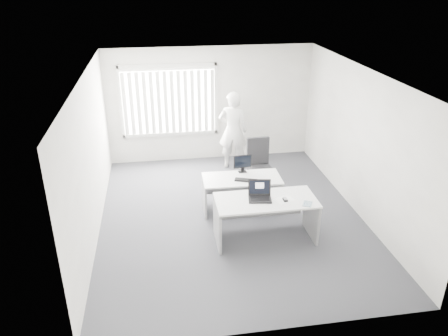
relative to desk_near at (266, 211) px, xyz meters
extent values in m
plane|color=#43444A|center=(-0.46, 0.85, -0.57)|extent=(6.00, 6.00, 0.00)
cube|color=silver|center=(-0.46, 3.85, 0.83)|extent=(5.00, 0.02, 2.80)
cube|color=silver|center=(-0.46, -2.15, 0.83)|extent=(5.00, 0.02, 2.80)
cube|color=silver|center=(-2.96, 0.85, 0.83)|extent=(0.02, 6.00, 2.80)
cube|color=silver|center=(2.04, 0.85, 0.83)|extent=(0.02, 6.00, 2.80)
cube|color=white|center=(-0.46, 0.85, 2.23)|extent=(5.00, 6.00, 0.02)
cube|color=silver|center=(-1.46, 3.81, 0.98)|extent=(2.32, 0.06, 1.76)
cube|color=white|center=(0.00, 0.00, 0.21)|extent=(1.75, 0.82, 0.03)
cube|color=#969698|center=(-0.85, 0.00, -0.19)|extent=(0.04, 0.75, 0.76)
cube|color=#969698|center=(0.85, 0.00, -0.19)|extent=(0.04, 0.75, 0.76)
cube|color=white|center=(-0.20, 1.11, 0.11)|extent=(1.54, 0.75, 0.03)
cube|color=#969698|center=(-0.95, 1.13, -0.24)|extent=(0.05, 0.66, 0.67)
cube|color=#969698|center=(0.54, 1.10, -0.24)|extent=(0.05, 0.66, 0.67)
cylinder|color=black|center=(0.33, 1.81, -0.53)|extent=(0.68, 0.68, 0.09)
cylinder|color=black|center=(0.33, 1.81, -0.32)|extent=(0.08, 0.08, 0.51)
cube|color=black|center=(0.33, 1.81, -0.07)|extent=(0.52, 0.52, 0.08)
cube|color=black|center=(0.33, 2.05, 0.29)|extent=(0.49, 0.08, 0.61)
imported|color=silver|center=(-0.01, 3.17, 0.37)|extent=(0.79, 0.63, 1.88)
cube|color=white|center=(0.31, -0.06, 0.22)|extent=(0.38, 0.32, 0.00)
cube|color=silver|center=(0.65, -0.27, 0.23)|extent=(0.22, 0.24, 0.01)
cube|color=black|center=(-0.15, 0.98, 0.13)|extent=(0.47, 0.29, 0.02)
camera|label=1|loc=(-1.76, -6.42, 3.84)|focal=35.00mm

